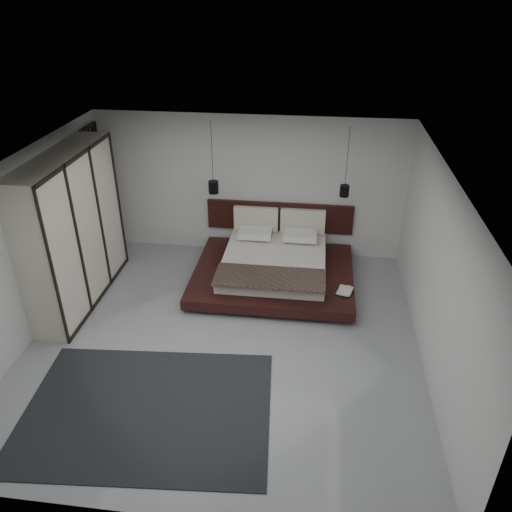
# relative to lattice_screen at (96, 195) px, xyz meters

# --- Properties ---
(floor) EXTENTS (6.00, 6.00, 0.00)m
(floor) POSITION_rel_lattice_screen_xyz_m (2.95, -2.45, -1.30)
(floor) COLOR gray
(floor) RESTS_ON ground
(ceiling) EXTENTS (6.00, 6.00, 0.00)m
(ceiling) POSITION_rel_lattice_screen_xyz_m (2.95, -2.45, 1.50)
(ceiling) COLOR white
(ceiling) RESTS_ON wall_back
(wall_back) EXTENTS (6.00, 0.00, 6.00)m
(wall_back) POSITION_rel_lattice_screen_xyz_m (2.95, 0.55, 0.10)
(wall_back) COLOR silver
(wall_back) RESTS_ON floor
(wall_front) EXTENTS (6.00, 0.00, 6.00)m
(wall_front) POSITION_rel_lattice_screen_xyz_m (2.95, -5.45, 0.10)
(wall_front) COLOR silver
(wall_front) RESTS_ON floor
(wall_left) EXTENTS (0.00, 6.00, 6.00)m
(wall_left) POSITION_rel_lattice_screen_xyz_m (-0.05, -2.45, 0.10)
(wall_left) COLOR silver
(wall_left) RESTS_ON floor
(wall_right) EXTENTS (0.00, 6.00, 6.00)m
(wall_right) POSITION_rel_lattice_screen_xyz_m (5.95, -2.45, 0.10)
(wall_right) COLOR silver
(wall_right) RESTS_ON floor
(lattice_screen) EXTENTS (0.05, 0.90, 2.60)m
(lattice_screen) POSITION_rel_lattice_screen_xyz_m (0.00, 0.00, 0.00)
(lattice_screen) COLOR black
(lattice_screen) RESTS_ON floor
(bed) EXTENTS (2.90, 2.44, 1.10)m
(bed) POSITION_rel_lattice_screen_xyz_m (3.55, -0.55, -1.00)
(bed) COLOR black
(bed) RESTS_ON floor
(book_lower) EXTENTS (0.20, 0.26, 0.02)m
(book_lower) POSITION_rel_lattice_screen_xyz_m (4.74, -1.22, -1.02)
(book_lower) COLOR #99724C
(book_lower) RESTS_ON bed
(book_upper) EXTENTS (0.32, 0.37, 0.02)m
(book_upper) POSITION_rel_lattice_screen_xyz_m (4.72, -1.25, -0.99)
(book_upper) COLOR #99724C
(book_upper) RESTS_ON book_lower
(pendant_left) EXTENTS (0.19, 0.19, 1.32)m
(pendant_left) POSITION_rel_lattice_screen_xyz_m (2.36, -0.08, 0.30)
(pendant_left) COLOR black
(pendant_left) RESTS_ON ceiling
(pendant_right) EXTENTS (0.17, 0.17, 1.26)m
(pendant_right) POSITION_rel_lattice_screen_xyz_m (4.74, -0.08, 0.35)
(pendant_right) COLOR black
(pendant_right) RESTS_ON ceiling
(wardrobe) EXTENTS (0.62, 2.65, 2.60)m
(wardrobe) POSITION_rel_lattice_screen_xyz_m (0.25, -1.55, 0.00)
(wardrobe) COLOR beige
(wardrobe) RESTS_ON floor
(rug) EXTENTS (3.38, 2.53, 0.01)m
(rug) POSITION_rel_lattice_screen_xyz_m (2.20, -4.03, -1.29)
(rug) COLOR black
(rug) RESTS_ON floor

